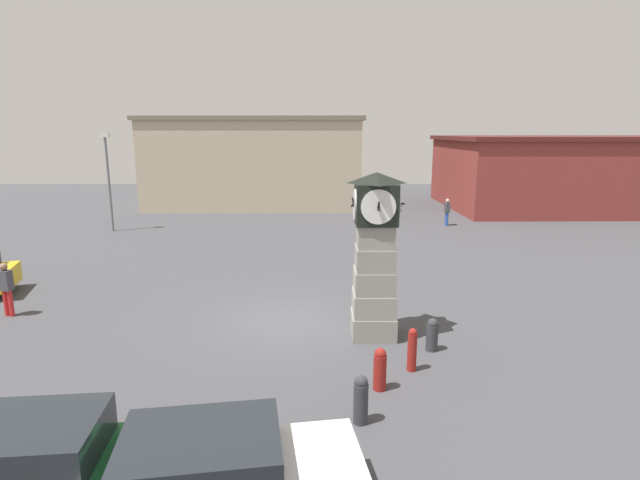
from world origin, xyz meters
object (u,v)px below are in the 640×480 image
object	(u,v)px
bollard_near_tower	(432,334)
bollard_far_row	(380,369)
pedestrian_crossing_lot	(447,210)
street_lamp_near_road	(109,174)
clock_tower	(375,258)
bollard_mid_row	(412,349)
car_near_tower	(35,470)
car_by_building	(218,476)
pedestrian_near_bench	(6,286)
bollard_end_row	(361,399)

from	to	relation	value
bollard_near_tower	bollard_far_row	size ratio (longest dim) A/B	0.90
pedestrian_crossing_lot	street_lamp_near_road	world-z (taller)	street_lamp_near_road
clock_tower	bollard_mid_row	world-z (taller)	clock_tower
car_near_tower	street_lamp_near_road	world-z (taller)	street_lamp_near_road
car_by_building	clock_tower	bearing A→B (deg)	66.43
bollard_near_tower	pedestrian_crossing_lot	xyz separation A→B (m)	(4.80, 17.80, 0.49)
car_by_building	pedestrian_near_bench	xyz separation A→B (m)	(-8.24, 8.39, 0.24)
bollard_mid_row	car_by_building	size ratio (longest dim) A/B	0.25
bollard_mid_row	bollard_far_row	size ratio (longest dim) A/B	1.09
bollard_mid_row	car_near_tower	size ratio (longest dim) A/B	0.24
bollard_near_tower	bollard_end_row	world-z (taller)	bollard_end_row
clock_tower	bollard_end_row	distance (m)	4.73
clock_tower	bollard_far_row	xyz separation A→B (m)	(-0.17, -3.03, -1.77)
bollard_far_row	pedestrian_near_bench	distance (m)	11.98
car_near_tower	pedestrian_crossing_lot	size ratio (longest dim) A/B	2.75
bollard_near_tower	street_lamp_near_road	bearing A→B (deg)	132.87
bollard_far_row	bollard_end_row	bearing A→B (deg)	-112.10
bollard_near_tower	bollard_end_row	bearing A→B (deg)	-122.64
clock_tower	car_near_tower	bearing A→B (deg)	-129.88
clock_tower	pedestrian_near_bench	bearing A→B (deg)	172.30
bollard_mid_row	pedestrian_near_bench	distance (m)	12.50
car_by_building	bollard_far_row	bearing A→B (deg)	53.61
pedestrian_near_bench	street_lamp_near_road	distance (m)	14.01
bollard_near_tower	pedestrian_crossing_lot	distance (m)	18.44
clock_tower	bollard_mid_row	distance (m)	2.82
bollard_end_row	car_by_building	bearing A→B (deg)	-132.21
car_by_building	street_lamp_near_road	bearing A→B (deg)	115.56
bollard_far_row	pedestrian_crossing_lot	bearing A→B (deg)	72.08
bollard_near_tower	pedestrian_near_bench	xyz separation A→B (m)	(-12.69, 2.50, 0.53)
clock_tower	bollard_mid_row	bearing A→B (deg)	-71.38
bollard_end_row	car_near_tower	bearing A→B (deg)	-153.57
bollard_near_tower	car_by_building	xyz separation A→B (m)	(-4.45, -5.88, 0.29)
bollard_near_tower	clock_tower	bearing A→B (deg)	145.77
street_lamp_near_road	pedestrian_crossing_lot	bearing A→B (deg)	4.82
bollard_mid_row	pedestrian_crossing_lot	xyz separation A→B (m)	(5.54, 18.93, 0.39)
bollard_near_tower	car_by_building	distance (m)	7.38
car_by_building	pedestrian_crossing_lot	distance (m)	25.43
bollard_end_row	pedestrian_near_bench	bearing A→B (deg)	150.96
bollard_near_tower	bollard_end_row	size ratio (longest dim) A/B	0.88
bollard_far_row	bollard_end_row	size ratio (longest dim) A/B	0.98
bollard_end_row	car_near_tower	distance (m)	5.59
bollard_far_row	pedestrian_near_bench	xyz separation A→B (m)	(-11.07, 4.55, 0.48)
clock_tower	car_by_building	xyz separation A→B (m)	(-3.00, -6.87, -1.53)
street_lamp_near_road	pedestrian_near_bench	bearing A→B (deg)	-80.47
bollard_near_tower	bollard_mid_row	xyz separation A→B (m)	(-0.73, -1.13, 0.10)
bollard_far_row	pedestrian_crossing_lot	xyz separation A→B (m)	(6.42, 19.84, 0.44)
bollard_far_row	street_lamp_near_road	size ratio (longest dim) A/B	0.18
clock_tower	street_lamp_near_road	size ratio (longest dim) A/B	0.83
clock_tower	car_by_building	bearing A→B (deg)	-113.57
street_lamp_near_road	bollard_end_row	bearing A→B (deg)	-56.63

